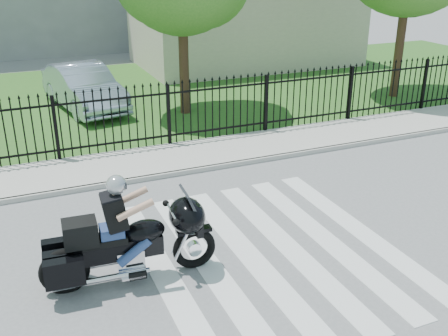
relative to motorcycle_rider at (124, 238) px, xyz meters
name	(u,v)px	position (x,y,z in m)	size (l,w,h in m)	color
ground	(269,251)	(2.60, -0.14, -0.80)	(120.00, 120.00, 0.00)	slate
crosswalk	(269,251)	(2.60, -0.14, -0.79)	(5.00, 5.50, 0.01)	silver
sidewalk	(181,157)	(2.60, 4.86, -0.74)	(40.00, 2.00, 0.12)	#ADAAA3
curb	(194,170)	(2.60, 3.86, -0.74)	(40.00, 0.12, 0.12)	#ADAAA3
grass_strip	(122,96)	(2.60, 11.86, -0.79)	(40.00, 12.00, 0.02)	#285C1F
iron_fence	(169,116)	(2.60, 5.86, 0.10)	(26.00, 0.04, 1.80)	black
building_low	(245,26)	(9.60, 15.86, 0.95)	(10.00, 6.00, 3.50)	beige
motorcycle_rider	(124,238)	(0.00, 0.00, 0.00)	(2.96, 1.01, 1.95)	black
parked_car	(84,87)	(1.06, 10.66, -0.02)	(1.61, 4.62, 1.52)	#9FADC8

